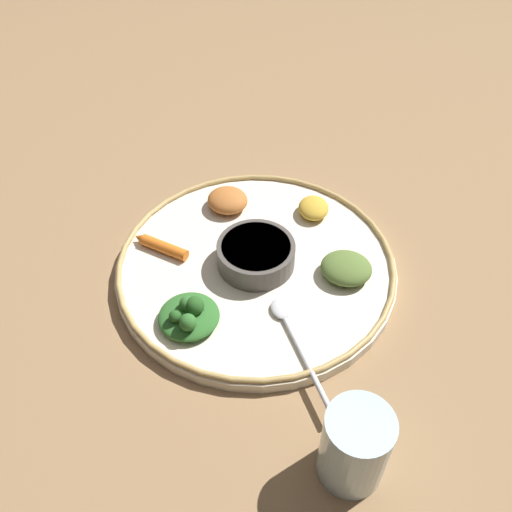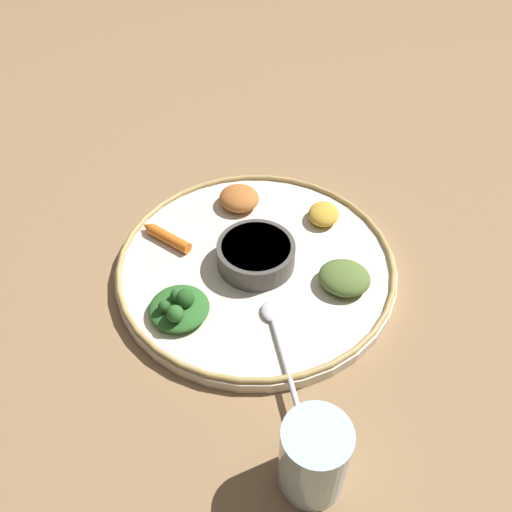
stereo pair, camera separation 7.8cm
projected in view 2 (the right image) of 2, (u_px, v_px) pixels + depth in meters
ground_plane at (256, 271)px, 0.81m from camera, size 2.40×2.40×0.00m
platter at (256, 267)px, 0.80m from camera, size 0.40×0.40×0.02m
platter_rim at (256, 262)px, 0.79m from camera, size 0.40×0.40×0.01m
center_bowl at (256, 254)px, 0.78m from camera, size 0.11×0.11×0.04m
spoon at (278, 339)px, 0.70m from camera, size 0.12×0.15×0.01m
greens_pile at (179, 307)px, 0.72m from camera, size 0.09×0.09×0.04m
carrot_near_spoon at (166, 237)px, 0.82m from camera, size 0.02×0.09×0.02m
mound_collards at (344, 278)px, 0.76m from camera, size 0.09×0.09×0.03m
mound_lentil_yellow at (324, 214)px, 0.85m from camera, size 0.07×0.07×0.02m
mound_chickpea at (239, 198)px, 0.87m from camera, size 0.06×0.07×0.03m
drinking_glass at (313, 461)px, 0.57m from camera, size 0.07×0.07×0.10m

